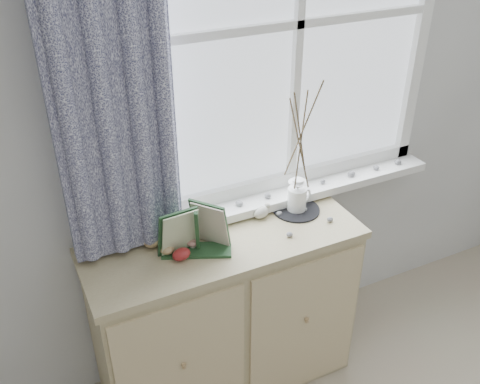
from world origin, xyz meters
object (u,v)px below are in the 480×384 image
Objects in this scene: botanical_book at (198,233)px; twig_pitcher at (301,136)px; toadstool_cluster at (202,227)px; sideboard at (226,314)px.

botanical_book is 0.50× the size of twig_pitcher.
botanical_book reaches higher than toadstool_cluster.
sideboard is 0.49m from toadstool_cluster.
twig_pitcher reaches higher than sideboard.
toadstool_cluster is at bearing 84.90° from botanical_book.
twig_pitcher is at bearing 36.33° from botanical_book.
toadstool_cluster is at bearing 159.86° from twig_pitcher.
twig_pitcher is at bearing 1.20° from toadstool_cluster.
toadstool_cluster is 0.27× the size of twig_pitcher.
sideboard is 1.83× the size of twig_pitcher.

